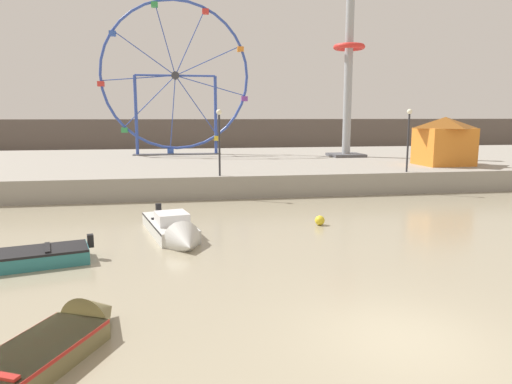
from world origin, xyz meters
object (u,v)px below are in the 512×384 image
at_px(ferris_wheel_blue_frame, 175,78).
at_px(carnival_booth_orange_canopy, 444,140).
at_px(drop_tower_steel_tower, 348,77).
at_px(promenade_lamp_far, 219,133).
at_px(motorboat_olive_wood, 51,347).
at_px(motorboat_teal_painted, 7,260).
at_px(motorboat_pale_grey, 175,231).
at_px(mooring_buoy_orange, 320,220).
at_px(promenade_lamp_near, 409,131).

bearing_deg(ferris_wheel_blue_frame, carnival_booth_orange_canopy, -33.48).
xyz_separation_m(drop_tower_steel_tower, promenade_lamp_far, (-12.05, -11.54, -4.21)).
relative_size(motorboat_olive_wood, promenade_lamp_far, 1.36).
relative_size(motorboat_teal_painted, drop_tower_steel_tower, 0.32).
height_order(motorboat_olive_wood, motorboat_pale_grey, motorboat_pale_grey).
xyz_separation_m(motorboat_olive_wood, promenade_lamp_far, (5.08, 18.02, 3.63)).
height_order(promenade_lamp_far, mooring_buoy_orange, promenade_lamp_far).
distance_m(promenade_lamp_far, mooring_buoy_orange, 9.29).
bearing_deg(drop_tower_steel_tower, motorboat_olive_wood, -120.10).
height_order(motorboat_olive_wood, carnival_booth_orange_canopy, carnival_booth_orange_canopy).
bearing_deg(motorboat_teal_painted, promenade_lamp_near, -164.13).
height_order(drop_tower_steel_tower, mooring_buoy_orange, drop_tower_steel_tower).
bearing_deg(motorboat_pale_grey, motorboat_olive_wood, -28.05).
bearing_deg(mooring_buoy_orange, drop_tower_steel_tower, 66.68).
bearing_deg(motorboat_olive_wood, promenade_lamp_near, -17.53).
height_order(promenade_lamp_near, mooring_buoy_orange, promenade_lamp_near).
bearing_deg(promenade_lamp_far, motorboat_olive_wood, -105.76).
bearing_deg(mooring_buoy_orange, promenade_lamp_near, 43.61).
distance_m(ferris_wheel_blue_frame, promenade_lamp_far, 16.65).
distance_m(motorboat_teal_painted, ferris_wheel_blue_frame, 29.32).
distance_m(motorboat_olive_wood, drop_tower_steel_tower, 35.05).
relative_size(drop_tower_steel_tower, promenade_lamp_near, 3.63).
relative_size(ferris_wheel_blue_frame, promenade_lamp_far, 3.50).
bearing_deg(motorboat_pale_grey, mooring_buoy_orange, 88.87).
bearing_deg(mooring_buoy_orange, motorboat_pale_grey, -168.25).
xyz_separation_m(carnival_booth_orange_canopy, promenade_lamp_far, (-16.38, -3.49, 0.76)).
distance_m(ferris_wheel_blue_frame, mooring_buoy_orange, 25.62).
bearing_deg(promenade_lamp_far, motorboat_teal_painted, -123.97).
distance_m(carnival_booth_orange_canopy, promenade_lamp_far, 16.76).
distance_m(carnival_booth_orange_canopy, mooring_buoy_orange, 17.07).
relative_size(promenade_lamp_near, promenade_lamp_far, 1.01).
relative_size(motorboat_pale_grey, motorboat_teal_painted, 1.29).
bearing_deg(motorboat_pale_grey, carnival_booth_orange_canopy, 110.39).
xyz_separation_m(motorboat_teal_painted, ferris_wheel_blue_frame, (5.53, 27.70, 7.88)).
bearing_deg(carnival_booth_orange_canopy, mooring_buoy_orange, -140.27).
height_order(motorboat_pale_grey, promenade_lamp_near, promenade_lamp_near).
distance_m(motorboat_olive_wood, mooring_buoy_orange, 13.64).
height_order(motorboat_pale_grey, motorboat_teal_painted, motorboat_pale_grey).
height_order(motorboat_olive_wood, ferris_wheel_blue_frame, ferris_wheel_blue_frame).
distance_m(motorboat_pale_grey, motorboat_teal_painted, 6.00).
distance_m(motorboat_olive_wood, motorboat_pale_grey, 9.36).
bearing_deg(promenade_lamp_near, drop_tower_steel_tower, 88.76).
bearing_deg(mooring_buoy_orange, motorboat_olive_wood, -130.51).
height_order(drop_tower_steel_tower, promenade_lamp_far, drop_tower_steel_tower).
xyz_separation_m(motorboat_pale_grey, drop_tower_steel_tower, (14.68, 20.52, 7.76)).
xyz_separation_m(motorboat_pale_grey, carnival_booth_orange_canopy, (19.01, 12.47, 2.79)).
xyz_separation_m(promenade_lamp_near, promenade_lamp_far, (-11.80, 0.01, -0.02)).
height_order(motorboat_olive_wood, motorboat_teal_painted, motorboat_teal_painted).
height_order(promenade_lamp_near, promenade_lamp_far, promenade_lamp_near).
xyz_separation_m(motorboat_pale_grey, ferris_wheel_blue_frame, (0.22, 24.90, 7.82)).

